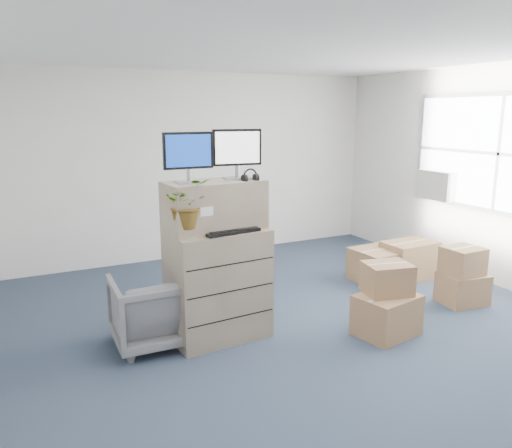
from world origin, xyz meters
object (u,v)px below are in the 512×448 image
at_px(filing_cabinet_lower, 218,284).
at_px(office_chair, 151,307).
at_px(water_bottle, 224,215).
at_px(potted_plant, 187,210).
at_px(monitor_right, 237,151).
at_px(monitor_left, 188,155).
at_px(keyboard, 230,231).

relative_size(filing_cabinet_lower, office_chair, 1.47).
relative_size(water_bottle, potted_plant, 0.49).
xyz_separation_m(monitor_right, water_bottle, (-0.17, -0.05, -0.60)).
bearing_deg(filing_cabinet_lower, office_chair, 164.20).
distance_m(filing_cabinet_lower, potted_plant, 0.88).
bearing_deg(filing_cabinet_lower, monitor_left, 167.41).
xyz_separation_m(monitor_left, water_bottle, (0.34, -0.02, -0.59)).
bearing_deg(monitor_right, keyboard, -123.16).
xyz_separation_m(keyboard, office_chair, (-0.72, 0.27, -0.74)).
bearing_deg(water_bottle, filing_cabinet_lower, -164.20).
relative_size(monitor_right, water_bottle, 1.79).
bearing_deg(office_chair, water_bottle, 172.68).
height_order(monitor_right, office_chair, monitor_right).
distance_m(monitor_left, keyboard, 0.81).
bearing_deg(office_chair, keyboard, 160.88).
distance_m(keyboard, potted_plant, 0.48).
xyz_separation_m(filing_cabinet_lower, keyboard, (0.08, -0.13, 0.56)).
bearing_deg(filing_cabinet_lower, potted_plant, -165.02).
xyz_separation_m(filing_cabinet_lower, potted_plant, (-0.34, -0.11, 0.80)).
bearing_deg(monitor_right, office_chair, -177.31).
relative_size(potted_plant, office_chair, 0.74).
distance_m(monitor_left, office_chair, 1.51).
distance_m(monitor_left, monitor_right, 0.51).
height_order(filing_cabinet_lower, keyboard, keyboard).
distance_m(filing_cabinet_lower, monitor_right, 1.32).
height_order(monitor_right, water_bottle, monitor_right).
bearing_deg(monitor_left, potted_plant, -117.29).
bearing_deg(keyboard, monitor_right, 42.37).
relative_size(monitor_left, office_chair, 0.63).
xyz_separation_m(monitor_right, potted_plant, (-0.59, -0.19, -0.49)).
relative_size(monitor_left, water_bottle, 1.72).
height_order(monitor_left, potted_plant, monitor_left).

